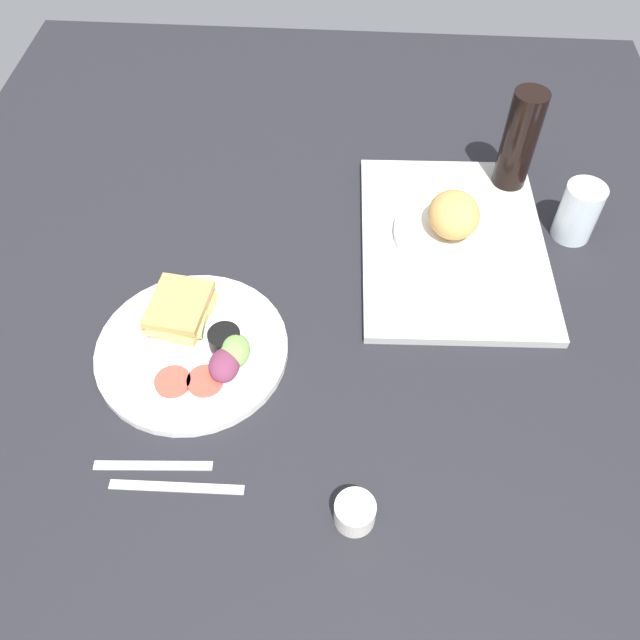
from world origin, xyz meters
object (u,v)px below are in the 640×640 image
(espresso_cup, at_px, (355,512))
(knife, at_px, (176,487))
(serving_tray, at_px, (453,244))
(drinking_glass, at_px, (578,212))
(bread_plate_near, at_px, (454,224))
(plate_with_salad, at_px, (195,344))
(fork, at_px, (153,465))
(soda_bottle, at_px, (519,143))

(espresso_cup, height_order, knife, espresso_cup)
(serving_tray, relative_size, drinking_glass, 4.04)
(bread_plate_near, bearing_deg, espresso_cup, -16.38)
(drinking_glass, xyz_separation_m, knife, (0.55, -0.63, -0.05))
(plate_with_salad, xyz_separation_m, drinking_glass, (-0.31, 0.65, 0.04))
(drinking_glass, relative_size, espresso_cup, 1.99)
(serving_tray, distance_m, drinking_glass, 0.23)
(fork, bearing_deg, knife, -40.35)
(serving_tray, relative_size, fork, 2.65)
(plate_with_salad, height_order, espresso_cup, plate_with_salad)
(bread_plate_near, bearing_deg, soda_bottle, 143.26)
(fork, bearing_deg, espresso_cup, -14.68)
(bread_plate_near, height_order, knife, bread_plate_near)
(serving_tray, xyz_separation_m, knife, (0.50, -0.41, -0.01))
(bread_plate_near, distance_m, knife, 0.65)
(espresso_cup, bearing_deg, bread_plate_near, 163.62)
(drinking_glass, distance_m, espresso_cup, 0.69)
(bread_plate_near, bearing_deg, drinking_glass, 98.97)
(bread_plate_near, relative_size, knife, 1.15)
(bread_plate_near, relative_size, drinking_glass, 1.96)
(plate_with_salad, height_order, drinking_glass, drinking_glass)
(drinking_glass, relative_size, fork, 0.65)
(bread_plate_near, xyz_separation_m, knife, (0.51, -0.41, -0.04))
(soda_bottle, relative_size, knife, 1.12)
(soda_bottle, height_order, fork, soda_bottle)
(soda_bottle, bearing_deg, knife, -38.19)
(bread_plate_near, height_order, espresso_cup, bread_plate_near)
(plate_with_salad, bearing_deg, serving_tray, 121.47)
(bread_plate_near, relative_size, plate_with_salad, 0.71)
(espresso_cup, bearing_deg, drinking_glass, 146.32)
(drinking_glass, bearing_deg, soda_bottle, -140.16)
(fork, bearing_deg, drinking_glass, 34.03)
(plate_with_salad, xyz_separation_m, espresso_cup, (0.26, 0.27, 0.00))
(serving_tray, height_order, fork, serving_tray)
(plate_with_salad, xyz_separation_m, fork, (0.21, -0.02, -0.01))
(drinking_glass, xyz_separation_m, espresso_cup, (0.57, -0.38, -0.04))
(plate_with_salad, xyz_separation_m, knife, (0.24, 0.02, -0.01))
(serving_tray, xyz_separation_m, plate_with_salad, (0.26, -0.43, 0.01))
(soda_bottle, bearing_deg, fork, -41.54)
(bread_plate_near, distance_m, drinking_glass, 0.23)
(bread_plate_near, distance_m, soda_bottle, 0.21)
(espresso_cup, distance_m, knife, 0.25)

